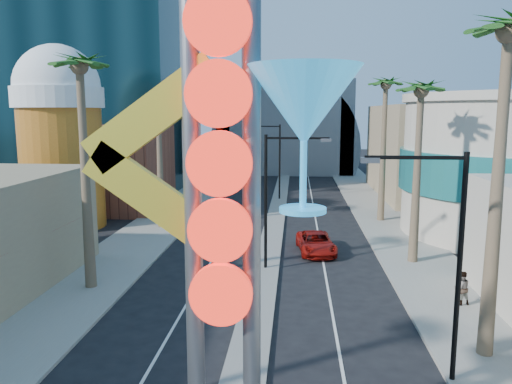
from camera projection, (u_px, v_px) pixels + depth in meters
name	position (u px, v px, depth m)	size (l,w,h in m)	color
sidewalk_west	(171.00, 215.00, 45.13)	(5.00, 100.00, 0.15)	gray
sidewalk_east	(384.00, 218.00, 43.62)	(5.00, 100.00, 0.15)	gray
median	(277.00, 210.00, 47.33)	(1.60, 84.00, 0.15)	gray
brick_filler_west	(111.00, 167.00, 47.98)	(10.00, 10.00, 8.00)	brown
filler_east	(425.00, 151.00, 55.12)	(10.00, 20.00, 10.00)	#978061
beer_mug	(60.00, 130.00, 39.58)	(7.00, 7.00, 14.50)	#AA5616
canopy	(286.00, 143.00, 80.12)	(22.00, 16.00, 22.00)	slate
neon_sign	(256.00, 196.00, 11.63)	(6.53, 2.60, 12.55)	gray
streetlight_0	(275.00, 189.00, 28.81)	(3.79, 0.25, 8.00)	black
streetlight_1	(275.00, 154.00, 52.52)	(3.79, 0.25, 8.00)	black
streetlight_2	(446.00, 247.00, 16.51)	(3.45, 0.25, 8.00)	black
palm_1	(80.00, 80.00, 24.69)	(2.40, 2.40, 12.70)	brown
palm_2	(158.00, 109.00, 38.68)	(2.40, 2.40, 11.20)	brown
palm_3	(191.00, 110.00, 50.49)	(2.40, 2.40, 11.20)	brown
palm_5	(507.00, 53.00, 17.28)	(2.40, 2.40, 13.20)	brown
palm_6	(421.00, 101.00, 29.31)	(2.40, 2.40, 11.70)	brown
palm_7	(386.00, 93.00, 40.98)	(2.40, 2.40, 12.70)	brown
red_pickup	(316.00, 243.00, 33.11)	(2.24, 4.85, 1.35)	#AD140D
pedestrian_b	(462.00, 288.00, 23.77)	(0.80, 0.62, 1.64)	gray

